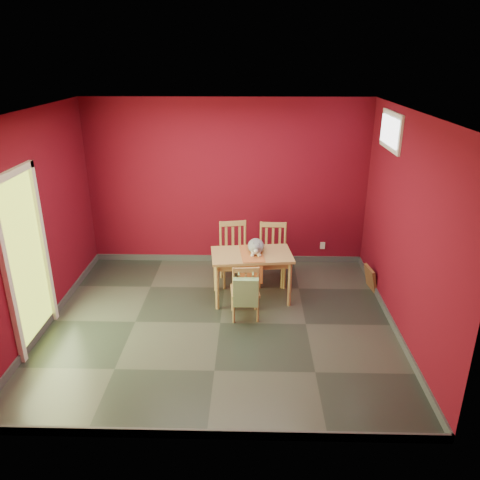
{
  "coord_description": "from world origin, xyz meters",
  "views": [
    {
      "loc": [
        0.4,
        -5.3,
        3.29
      ],
      "look_at": [
        0.25,
        0.45,
        1.0
      ],
      "focal_mm": 35.0,
      "sensor_mm": 36.0,
      "label": 1
    }
  ],
  "objects_px": {
    "chair_far_right": "(273,253)",
    "chair_near": "(245,290)",
    "chair_far_left": "(234,253)",
    "dining_table": "(252,259)",
    "picture_frame": "(370,278)",
    "tote_bag": "(246,292)",
    "cat": "(256,244)"
  },
  "relations": [
    {
      "from": "dining_table",
      "to": "picture_frame",
      "type": "relative_size",
      "value": 3.26
    },
    {
      "from": "cat",
      "to": "chair_far_right",
      "type": "bearing_deg",
      "value": 54.56
    },
    {
      "from": "chair_far_right",
      "to": "chair_near",
      "type": "bearing_deg",
      "value": -110.44
    },
    {
      "from": "dining_table",
      "to": "cat",
      "type": "bearing_deg",
      "value": 54.37
    },
    {
      "from": "dining_table",
      "to": "tote_bag",
      "type": "distance_m",
      "value": 0.76
    },
    {
      "from": "tote_bag",
      "to": "chair_far_left",
      "type": "bearing_deg",
      "value": 98.6
    },
    {
      "from": "chair_far_right",
      "to": "chair_near",
      "type": "relative_size",
      "value": 1.17
    },
    {
      "from": "chair_near",
      "to": "dining_table",
      "type": "bearing_deg",
      "value": 81.42
    },
    {
      "from": "chair_far_right",
      "to": "tote_bag",
      "type": "bearing_deg",
      "value": -106.99
    },
    {
      "from": "chair_near",
      "to": "cat",
      "type": "height_order",
      "value": "cat"
    },
    {
      "from": "chair_far_left",
      "to": "picture_frame",
      "type": "relative_size",
      "value": 2.59
    },
    {
      "from": "chair_far_left",
      "to": "chair_far_right",
      "type": "relative_size",
      "value": 1.02
    },
    {
      "from": "chair_near",
      "to": "picture_frame",
      "type": "height_order",
      "value": "chair_near"
    },
    {
      "from": "chair_near",
      "to": "picture_frame",
      "type": "distance_m",
      "value": 2.07
    },
    {
      "from": "chair_far_left",
      "to": "tote_bag",
      "type": "distance_m",
      "value": 1.29
    },
    {
      "from": "tote_bag",
      "to": "picture_frame",
      "type": "bearing_deg",
      "value": 30.0
    },
    {
      "from": "dining_table",
      "to": "chair_far_right",
      "type": "relative_size",
      "value": 1.27
    },
    {
      "from": "dining_table",
      "to": "tote_bag",
      "type": "xyz_separation_m",
      "value": [
        -0.07,
        -0.74,
        -0.12
      ]
    },
    {
      "from": "chair_near",
      "to": "cat",
      "type": "distance_m",
      "value": 0.76
    },
    {
      "from": "tote_bag",
      "to": "chair_near",
      "type": "bearing_deg",
      "value": 93.2
    },
    {
      "from": "chair_near",
      "to": "cat",
      "type": "relative_size",
      "value": 1.67
    },
    {
      "from": "chair_far_left",
      "to": "picture_frame",
      "type": "distance_m",
      "value": 2.08
    },
    {
      "from": "dining_table",
      "to": "chair_near",
      "type": "distance_m",
      "value": 0.59
    },
    {
      "from": "dining_table",
      "to": "chair_near",
      "type": "bearing_deg",
      "value": -98.58
    },
    {
      "from": "cat",
      "to": "dining_table",
      "type": "bearing_deg",
      "value": -131.05
    },
    {
      "from": "chair_far_left",
      "to": "chair_near",
      "type": "height_order",
      "value": "chair_far_left"
    },
    {
      "from": "chair_far_left",
      "to": "chair_far_right",
      "type": "bearing_deg",
      "value": -0.13
    },
    {
      "from": "chair_far_left",
      "to": "tote_bag",
      "type": "xyz_separation_m",
      "value": [
        0.19,
        -1.28,
        0.0
      ]
    },
    {
      "from": "chair_far_left",
      "to": "chair_far_right",
      "type": "height_order",
      "value": "chair_far_left"
    },
    {
      "from": "chair_near",
      "to": "cat",
      "type": "bearing_deg",
      "value": 77.35
    },
    {
      "from": "picture_frame",
      "to": "tote_bag",
      "type": "bearing_deg",
      "value": -150.0
    },
    {
      "from": "tote_bag",
      "to": "cat",
      "type": "xyz_separation_m",
      "value": [
        0.13,
        0.83,
        0.33
      ]
    }
  ]
}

